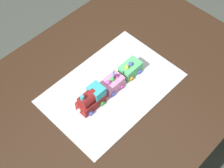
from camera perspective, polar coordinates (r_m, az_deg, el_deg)
ground_plane at (r=2.14m, az=0.17°, el=-11.84°), size 8.00×8.00×0.00m
dining_table at (r=1.58m, az=0.23°, el=-2.70°), size 1.40×1.00×0.74m
cake_board at (r=1.48m, az=0.00°, el=-0.71°), size 0.60×0.40×0.00m
cake_locomotive at (r=1.39m, az=-3.68°, el=-2.56°), size 0.14×0.08×0.12m
cake_car_tanker_bubblegum at (r=1.46m, az=0.04°, el=0.11°), size 0.10×0.08×0.07m
cake_car_gondola_mint_green at (r=1.51m, az=3.17°, el=2.70°), size 0.10×0.08×0.07m
birthday_candle at (r=1.40m, az=0.20°, el=1.88°), size 0.01×0.01×0.06m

